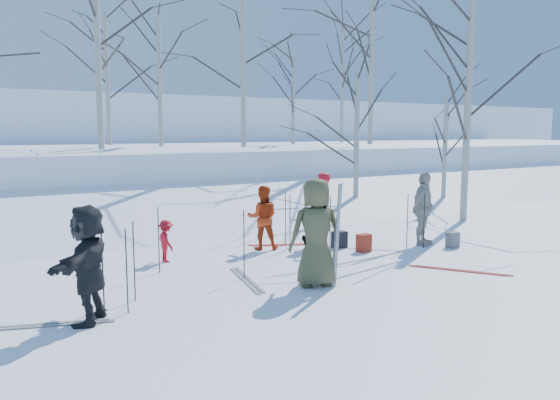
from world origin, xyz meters
TOP-DOWN VIEW (x-y plane):
  - ground at (0.00, 0.00)m, footprint 120.00×120.00m
  - snow_ramp at (0.00, 7.00)m, footprint 70.00×9.49m
  - snow_plateau at (0.00, 17.00)m, footprint 70.00×18.00m
  - far_hill at (0.00, 38.00)m, footprint 90.00×30.00m
  - skier_olive_center at (-0.65, -0.78)m, footprint 1.12×0.91m
  - skier_red_north at (1.65, 2.19)m, footprint 0.78×0.70m
  - skier_redor_behind at (0.10, 2.44)m, footprint 0.93×0.87m
  - skier_red_seated at (-2.32, 2.44)m, footprint 0.35×0.60m
  - skier_cream_east at (3.70, 0.74)m, footprint 1.15×0.79m
  - skier_grey_west at (-4.61, -0.54)m, footprint 1.35×1.65m
  - dog at (0.62, 1.04)m, footprint 0.62×0.61m
  - upright_ski_left at (-0.40, -1.08)m, footprint 0.07×0.16m
  - upright_ski_right at (-0.34, -0.98)m, footprint 0.09×0.23m
  - ski_pair_a at (-5.23, -0.37)m, footprint 1.37×2.02m
  - ski_pair_b at (2.45, -1.48)m, footprint 1.94×2.08m
  - ski_pair_c at (-1.55, 0.22)m, footprint 1.00×1.98m
  - ski_pair_d at (0.86, 2.51)m, footprint 1.71×2.06m
  - ski_pole_a at (-2.77, 1.61)m, footprint 0.02×0.02m
  - ski_pole_b at (-1.51, 0.38)m, footprint 0.02×0.02m
  - ski_pole_c at (0.67, 2.12)m, footprint 0.02×0.02m
  - ski_pole_d at (-4.30, -0.09)m, footprint 0.02×0.02m
  - ski_pole_e at (0.81, 2.54)m, footprint 0.02×0.02m
  - ski_pole_f at (-4.02, -0.45)m, footprint 0.02×0.02m
  - ski_pole_g at (-3.74, 0.10)m, footprint 0.02×0.02m
  - ski_pole_h at (1.15, 1.17)m, footprint 0.02×0.02m
  - ski_pole_i at (3.08, 0.65)m, footprint 0.02×0.02m
  - ski_pole_j at (3.47, 0.48)m, footprint 0.02×0.02m
  - backpack_red at (1.97, 0.94)m, footprint 0.32×0.22m
  - backpack_grey at (4.11, 0.14)m, footprint 0.30×0.20m
  - backpack_dark at (1.77, 1.61)m, footprint 0.34×0.24m
  - birch_plateau_c at (7.51, 12.38)m, footprint 3.40×3.40m
  - birch_plateau_d at (0.16, 16.13)m, footprint 4.62×4.62m
  - birch_plateau_e at (1.21, 12.42)m, footprint 4.16×4.16m
  - birch_plateau_f at (-1.63, 10.40)m, footprint 5.68×5.68m
  - birch_plateau_g at (10.77, 10.81)m, footprint 6.38×6.38m
  - birch_plateau_h at (3.64, 9.97)m, footprint 4.98×4.98m
  - birch_plateau_i at (12.87, 15.59)m, footprint 5.13×5.13m
  - birch_edge_b at (7.57, 2.68)m, footprint 5.61×5.61m
  - birch_edge_c at (9.57, 5.26)m, footprint 3.39×3.39m
  - birch_edge_e at (5.87, 5.92)m, footprint 3.94×3.94m

SIDE VIEW (x-z plane):
  - ground at x=0.00m, z-range 0.00..0.00m
  - ski_pair_a at x=-5.23m, z-range 0.00..0.02m
  - ski_pair_b at x=2.45m, z-range 0.00..0.02m
  - ski_pair_c at x=-1.55m, z-range 0.00..0.02m
  - ski_pair_d at x=0.86m, z-range 0.00..0.02m
  - snow_ramp at x=0.00m, z-range -1.91..2.21m
  - backpack_grey at x=4.11m, z-range 0.00..0.38m
  - backpack_dark at x=1.77m, z-range 0.00..0.40m
  - backpack_red at x=1.97m, z-range 0.00..0.42m
  - dog at x=0.62m, z-range 0.00..0.51m
  - skier_red_seated at x=-2.32m, z-range 0.00..0.92m
  - ski_pole_a at x=-2.77m, z-range 0.00..1.34m
  - ski_pole_b at x=-1.51m, z-range 0.00..1.34m
  - ski_pole_c at x=0.67m, z-range 0.00..1.34m
  - ski_pole_d at x=-4.30m, z-range 0.00..1.34m
  - ski_pole_e at x=0.81m, z-range 0.00..1.34m
  - ski_pole_f at x=-4.02m, z-range 0.00..1.34m
  - ski_pole_g at x=-3.74m, z-range 0.00..1.34m
  - ski_pole_h at x=1.15m, z-range 0.00..1.34m
  - ski_pole_i at x=3.08m, z-range 0.00..1.34m
  - ski_pole_j at x=3.47m, z-range 0.00..1.34m
  - skier_redor_behind at x=0.10m, z-range 0.00..1.53m
  - skier_grey_west at x=-4.61m, z-range 0.00..1.77m
  - skier_red_north at x=1.65m, z-range 0.00..1.80m
  - skier_cream_east at x=3.70m, z-range 0.00..1.82m
  - upright_ski_left at x=-0.40m, z-range 0.00..1.90m
  - upright_ski_right at x=-0.34m, z-range 0.00..1.90m
  - skier_olive_center at x=-0.65m, z-range 0.00..1.99m
  - snow_plateau at x=0.00m, z-range -0.10..2.10m
  - birch_edge_c at x=9.57m, z-range 0.00..3.99m
  - far_hill at x=0.00m, z-range -1.00..5.00m
  - birch_edge_e at x=5.87m, z-range 0.00..4.77m
  - birch_edge_b at x=7.57m, z-range 0.00..7.16m
  - birch_plateau_c at x=7.51m, z-range 2.20..6.19m
  - birch_plateau_e at x=1.21m, z-range 2.20..7.28m
  - birch_plateau_d at x=0.16m, z-range 2.20..7.94m
  - birch_plateau_h at x=3.64m, z-range 2.20..8.45m
  - birch_plateau_i at x=12.87m, z-range 2.20..8.68m
  - birch_plateau_f at x=-1.63m, z-range 2.20..9.46m
  - birch_plateau_g at x=10.77m, z-range 2.20..10.46m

